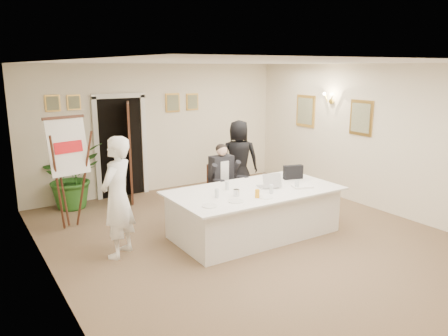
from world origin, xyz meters
The scene contains 27 objects.
floor centered at (0.00, 0.00, 0.00)m, with size 7.00×7.00×0.00m, color brown.
ceiling centered at (0.00, 0.00, 2.80)m, with size 6.00×7.00×0.02m, color white.
wall_back centered at (0.00, 3.50, 1.40)m, with size 6.00×0.10×2.80m, color white.
wall_left centered at (-3.00, 0.00, 1.40)m, with size 0.10×7.00×2.80m, color white.
wall_right centered at (3.00, 0.00, 1.40)m, with size 0.10×7.00×2.80m, color white.
doorway centered at (-0.88, 3.32, 1.04)m, with size 1.14×0.86×2.20m.
pictures_back_wall centered at (-0.80, 3.47, 1.85)m, with size 3.40×0.06×0.80m, color gold, non-canonical shape.
pictures_right_wall centered at (2.97, 1.20, 1.75)m, with size 0.06×2.20×0.80m, color gold, non-canonical shape.
wall_sconce centered at (2.90, 1.20, 2.10)m, with size 0.20×0.30×0.24m, color gold, non-canonical shape.
conference_table centered at (0.17, 0.11, 0.39)m, with size 2.80×1.49×0.78m.
seated_man centered at (0.26, 1.22, 0.69)m, with size 0.59×0.63×1.37m, color black, non-canonical shape.
flip_chart centered at (-2.35, 2.03, 0.88)m, with size 0.69×0.49×1.91m.
standing_man centered at (-2.00, 0.50, 0.90)m, with size 0.65×0.43×1.79m, color white.
standing_woman centered at (1.15, 2.00, 0.83)m, with size 0.81×0.53×1.66m, color black.
potted_palm centered at (-2.03, 3.20, 0.64)m, with size 1.15×1.00×1.28m, color #2A6220.
laptop centered at (0.44, 0.11, 0.91)m, with size 0.32×0.35×0.28m, color #B7BABC, non-canonical shape.
laptop_bag centered at (1.16, 0.30, 0.90)m, with size 0.35×0.10×0.25m, color black.
paper_stack centered at (0.92, -0.21, 0.79)m, with size 0.32×0.22×0.03m, color white.
plate_left centered at (-0.90, -0.26, 0.78)m, with size 0.22×0.22×0.01m, color white.
plate_mid centered at (-0.46, -0.27, 0.78)m, with size 0.24×0.24×0.01m, color white.
plate_near centered at (0.04, -0.36, 0.78)m, with size 0.21×0.21×0.01m, color white.
glass_a centered at (-0.59, 0.05, 0.84)m, with size 0.07×0.07×0.14m, color silver.
glass_b centered at (0.26, -0.21, 0.84)m, with size 0.07×0.07×0.14m, color silver.
glass_c centered at (0.80, -0.21, 0.84)m, with size 0.07×0.07×0.14m, color silver.
glass_d centered at (-0.22, 0.34, 0.84)m, with size 0.07×0.07×0.14m, color silver.
oj_glass centered at (-0.07, -0.28, 0.84)m, with size 0.07×0.07×0.13m, color orange.
steel_jug centered at (-0.29, -0.05, 0.83)m, with size 0.10×0.10×0.11m, color silver.
Camera 1 is at (-3.94, -5.44, 2.74)m, focal length 35.00 mm.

